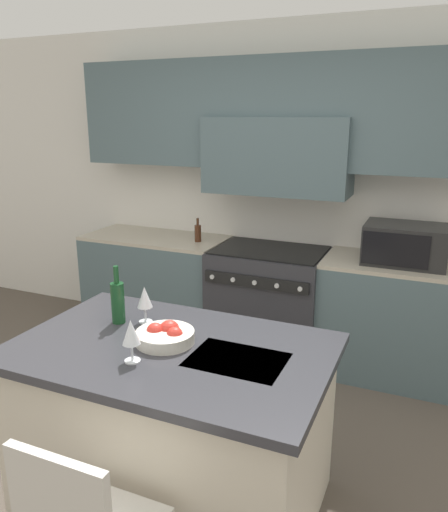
{
  "coord_description": "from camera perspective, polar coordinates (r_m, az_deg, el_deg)",
  "views": [
    {
      "loc": [
        1.22,
        -1.9,
        1.97
      ],
      "look_at": [
        0.05,
        0.79,
        1.14
      ],
      "focal_mm": 35.0,
      "sensor_mm": 36.0,
      "label": 1
    }
  ],
  "objects": [
    {
      "name": "kitchen_island",
      "position": [
        2.69,
        -5.81,
        -18.63
      ],
      "size": [
        1.54,
        0.99,
        0.89
      ],
      "color": "beige",
      "rests_on": "ground_plane"
    },
    {
      "name": "ground_plane",
      "position": [
        2.99,
        -7.66,
        -25.45
      ],
      "size": [
        10.0,
        10.0,
        0.0
      ],
      "primitive_type": "plane",
      "color": "brown"
    },
    {
      "name": "back_cabinetry",
      "position": [
        4.21,
        6.69,
        10.65
      ],
      "size": [
        10.0,
        0.46,
        2.7
      ],
      "color": "silver",
      "rests_on": "ground_plane"
    },
    {
      "name": "oil_bottle_on_counter",
      "position": [
        4.29,
        -3.01,
        2.67
      ],
      "size": [
        0.06,
        0.06,
        0.21
      ],
      "color": "#422314",
      "rests_on": "back_counter"
    },
    {
      "name": "range_stove",
      "position": [
        4.21,
        5.11,
        -5.24
      ],
      "size": [
        0.91,
        0.7,
        0.91
      ],
      "color": "#2D2D33",
      "rests_on": "ground_plane"
    },
    {
      "name": "wine_glass_far",
      "position": [
        2.7,
        -9.05,
        -4.78
      ],
      "size": [
        0.08,
        0.08,
        0.2
      ],
      "color": "white",
      "rests_on": "kitchen_island"
    },
    {
      "name": "back_counter",
      "position": [
        4.23,
        5.21,
        -5.15
      ],
      "size": [
        3.46,
        0.62,
        0.91
      ],
      "color": "#4C6066",
      "rests_on": "ground_plane"
    },
    {
      "name": "microwave",
      "position": [
        3.87,
        20.0,
        1.28
      ],
      "size": [
        0.58,
        0.41,
        0.29
      ],
      "color": "black",
      "rests_on": "back_counter"
    },
    {
      "name": "fruit_bowl",
      "position": [
        2.5,
        -6.7,
        -8.98
      ],
      "size": [
        0.29,
        0.29,
        0.1
      ],
      "color": "silver",
      "rests_on": "kitchen_island"
    },
    {
      "name": "wine_glass_near",
      "position": [
        2.29,
        -10.58,
        -8.69
      ],
      "size": [
        0.08,
        0.08,
        0.2
      ],
      "color": "white",
      "rests_on": "kitchen_island"
    },
    {
      "name": "wine_bottle",
      "position": [
        2.73,
        -12.05,
        -5.08
      ],
      "size": [
        0.07,
        0.07,
        0.32
      ],
      "color": "#194723",
      "rests_on": "kitchen_island"
    }
  ]
}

